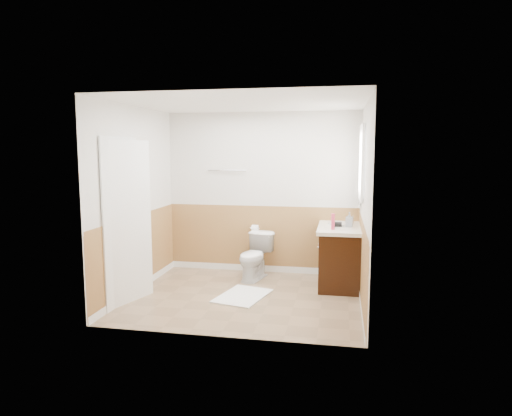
% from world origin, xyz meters
% --- Properties ---
extents(floor, '(3.00, 3.00, 0.00)m').
position_xyz_m(floor, '(0.00, 0.00, 0.00)').
color(floor, '#8C7051').
rests_on(floor, ground).
extents(ceiling, '(3.00, 3.00, 0.00)m').
position_xyz_m(ceiling, '(0.00, 0.00, 2.50)').
color(ceiling, white).
rests_on(ceiling, floor).
extents(wall_back, '(3.00, 0.00, 3.00)m').
position_xyz_m(wall_back, '(0.00, 1.30, 1.25)').
color(wall_back, silver).
rests_on(wall_back, floor).
extents(wall_front, '(3.00, 0.00, 3.00)m').
position_xyz_m(wall_front, '(0.00, -1.30, 1.25)').
color(wall_front, silver).
rests_on(wall_front, floor).
extents(wall_left, '(0.00, 3.00, 3.00)m').
position_xyz_m(wall_left, '(-1.50, 0.00, 1.25)').
color(wall_left, silver).
rests_on(wall_left, floor).
extents(wall_right, '(0.00, 3.00, 3.00)m').
position_xyz_m(wall_right, '(1.50, 0.00, 1.25)').
color(wall_right, silver).
rests_on(wall_right, floor).
extents(wainscot_back, '(3.00, 0.00, 3.00)m').
position_xyz_m(wainscot_back, '(0.00, 1.29, 0.50)').
color(wainscot_back, '#AE7E45').
rests_on(wainscot_back, floor).
extents(wainscot_front, '(3.00, 0.00, 3.00)m').
position_xyz_m(wainscot_front, '(0.00, -1.29, 0.50)').
color(wainscot_front, '#AE7E45').
rests_on(wainscot_front, floor).
extents(wainscot_left, '(0.00, 2.60, 2.60)m').
position_xyz_m(wainscot_left, '(-1.49, 0.00, 0.50)').
color(wainscot_left, '#AE7E45').
rests_on(wainscot_left, floor).
extents(wainscot_right, '(0.00, 2.60, 2.60)m').
position_xyz_m(wainscot_right, '(1.49, 0.00, 0.50)').
color(wainscot_right, '#AE7E45').
rests_on(wainscot_right, floor).
extents(toilet, '(0.53, 0.74, 0.69)m').
position_xyz_m(toilet, '(-0.03, 0.84, 0.34)').
color(toilet, white).
rests_on(toilet, floor).
extents(bath_mat, '(0.72, 0.91, 0.02)m').
position_xyz_m(bath_mat, '(-0.03, -0.00, 0.01)').
color(bath_mat, white).
rests_on(bath_mat, floor).
extents(vanity_cabinet, '(0.55, 1.10, 0.80)m').
position_xyz_m(vanity_cabinet, '(1.21, 0.81, 0.40)').
color(vanity_cabinet, black).
rests_on(vanity_cabinet, floor).
extents(vanity_knob_left, '(0.03, 0.03, 0.03)m').
position_xyz_m(vanity_knob_left, '(0.91, 0.71, 0.55)').
color(vanity_knob_left, silver).
rests_on(vanity_knob_left, vanity_cabinet).
extents(vanity_knob_right, '(0.03, 0.03, 0.03)m').
position_xyz_m(vanity_knob_right, '(0.91, 0.91, 0.55)').
color(vanity_knob_right, '#B4B4BB').
rests_on(vanity_knob_right, vanity_cabinet).
extents(countertop, '(0.60, 1.15, 0.05)m').
position_xyz_m(countertop, '(1.20, 0.81, 0.83)').
color(countertop, silver).
rests_on(countertop, vanity_cabinet).
extents(sink_basin, '(0.36, 0.36, 0.02)m').
position_xyz_m(sink_basin, '(1.21, 0.96, 0.86)').
color(sink_basin, silver).
rests_on(sink_basin, countertop).
extents(faucet, '(0.02, 0.02, 0.14)m').
position_xyz_m(faucet, '(1.39, 0.96, 0.92)').
color(faucet, silver).
rests_on(faucet, countertop).
extents(lotion_bottle, '(0.05, 0.05, 0.22)m').
position_xyz_m(lotion_bottle, '(1.11, 0.48, 0.96)').
color(lotion_bottle, '#BF3152').
rests_on(lotion_bottle, countertop).
extents(soap_dispenser, '(0.10, 0.11, 0.21)m').
position_xyz_m(soap_dispenser, '(1.33, 0.76, 0.95)').
color(soap_dispenser, gray).
rests_on(soap_dispenser, countertop).
extents(hair_dryer_body, '(0.14, 0.07, 0.07)m').
position_xyz_m(hair_dryer_body, '(1.16, 0.73, 0.89)').
color(hair_dryer_body, black).
rests_on(hair_dryer_body, countertop).
extents(hair_dryer_handle, '(0.03, 0.03, 0.07)m').
position_xyz_m(hair_dryer_handle, '(1.13, 0.75, 0.86)').
color(hair_dryer_handle, black).
rests_on(hair_dryer_handle, countertop).
extents(mirror_panel, '(0.02, 0.35, 0.90)m').
position_xyz_m(mirror_panel, '(1.48, 1.10, 1.55)').
color(mirror_panel, silver).
rests_on(mirror_panel, wall_right).
extents(window_frame, '(0.04, 0.80, 1.00)m').
position_xyz_m(window_frame, '(1.47, 0.59, 1.75)').
color(window_frame, white).
rests_on(window_frame, wall_right).
extents(window_glass, '(0.01, 0.70, 0.90)m').
position_xyz_m(window_glass, '(1.49, 0.59, 1.75)').
color(window_glass, white).
rests_on(window_glass, wall_right).
extents(door, '(0.29, 0.78, 2.04)m').
position_xyz_m(door, '(-1.40, -0.45, 1.02)').
color(door, white).
rests_on(door, wall_left).
extents(door_frame, '(0.02, 0.92, 2.10)m').
position_xyz_m(door_frame, '(-1.48, -0.45, 1.03)').
color(door_frame, white).
rests_on(door_frame, wall_left).
extents(door_knob, '(0.06, 0.06, 0.06)m').
position_xyz_m(door_knob, '(-1.34, -0.12, 0.95)').
color(door_knob, silver).
rests_on(door_knob, door).
extents(towel_bar, '(0.62, 0.02, 0.02)m').
position_xyz_m(towel_bar, '(-0.55, 1.25, 1.60)').
color(towel_bar, silver).
rests_on(towel_bar, wall_back).
extents(tp_holder_bar, '(0.14, 0.02, 0.02)m').
position_xyz_m(tp_holder_bar, '(-0.10, 1.23, 0.70)').
color(tp_holder_bar, silver).
rests_on(tp_holder_bar, wall_back).
extents(tp_roll, '(0.10, 0.11, 0.11)m').
position_xyz_m(tp_roll, '(-0.10, 1.23, 0.70)').
color(tp_roll, white).
rests_on(tp_roll, tp_holder_bar).
extents(tp_sheet, '(0.10, 0.01, 0.16)m').
position_xyz_m(tp_sheet, '(-0.10, 1.23, 0.59)').
color(tp_sheet, white).
rests_on(tp_sheet, tp_roll).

